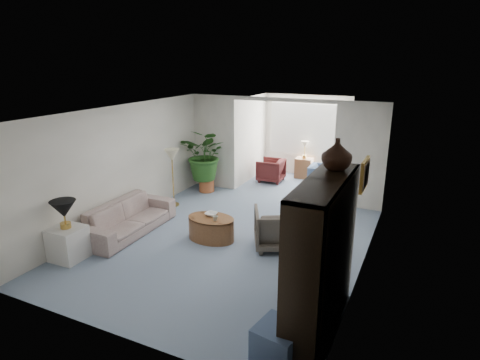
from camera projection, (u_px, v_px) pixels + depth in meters
The scene contains 26 objects.
floor at pixel (227, 243), 7.73m from camera, with size 6.00×6.00×0.00m, color #7B8BA3.
sunroom_floor at pixel (293, 185), 11.28m from camera, with size 2.60×2.60×0.00m, color #7B8BA3.
back_pier_left at pixel (214, 142), 10.74m from camera, with size 1.20×0.12×2.50m, color white.
back_pier_right at pixel (360, 156), 9.19m from camera, with size 1.20×0.12×2.50m, color white.
back_header at pixel (283, 100), 9.61m from camera, with size 2.60×0.12×0.10m, color white.
window_pane at pixel (306, 129), 11.80m from camera, with size 2.20×0.02×1.50m, color white.
window_blinds at pixel (306, 129), 11.78m from camera, with size 2.20×0.02×1.50m, color white.
framed_picture at pixel (365, 175), 6.14m from camera, with size 0.04×0.50×0.40m, color beige.
sofa at pixel (128, 218), 8.12m from camera, with size 2.17×0.85×0.63m, color #BFB4A2.
end_table at pixel (68, 243), 7.04m from camera, with size 0.54×0.54×0.59m, color silver.
table_lamp at pixel (63, 209), 6.85m from camera, with size 0.44×0.44×0.30m, color black.
floor_lamp at pixel (172, 155), 9.33m from camera, with size 0.36×0.36×0.28m, color beige.
coffee_table at pixel (211, 228), 7.83m from camera, with size 0.95×0.95×0.45m, color brown.
coffee_bowl at pixel (211, 214), 7.87m from camera, with size 0.24×0.24×0.06m, color silver.
coffee_cup at pixel (215, 218), 7.61m from camera, with size 0.10×0.10×0.10m, color beige.
wingback_chair at pixel (277, 228), 7.46m from camera, with size 0.81×0.83×0.75m, color #62584D.
side_table_dark at pixel (318, 234), 7.47m from camera, with size 0.47×0.37×0.56m, color black.
entertainment_cabinet at pixel (321, 257), 5.03m from camera, with size 0.49×1.83×2.04m, color black.
cabinet_urn at pixel (337, 154), 5.10m from camera, with size 0.39×0.39×0.41m, color black.
ottoman at pixel (278, 342), 4.74m from camera, with size 0.51×0.51×0.41m, color slate.
plant_pot at pixel (207, 185), 10.68m from camera, with size 0.40×0.40×0.32m, color #A85730.
house_plant at pixel (206, 155), 10.43m from camera, with size 1.23×1.06×1.36m, color #26551D.
sunroom_chair_blue at pixel (323, 177), 10.89m from camera, with size 0.69×0.71×0.64m, color slate.
sunroom_chair_maroon at pixel (271, 170), 11.50m from camera, with size 0.70×0.72×0.65m, color #5A1E20.
sunroom_table at pixel (304, 168), 11.85m from camera, with size 0.48×0.38×0.59m, color brown.
shelf_clutter at pixel (316, 255), 4.94m from camera, with size 0.30×1.22×1.06m.
Camera 1 is at (3.24, -6.26, 3.42)m, focal length 30.05 mm.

